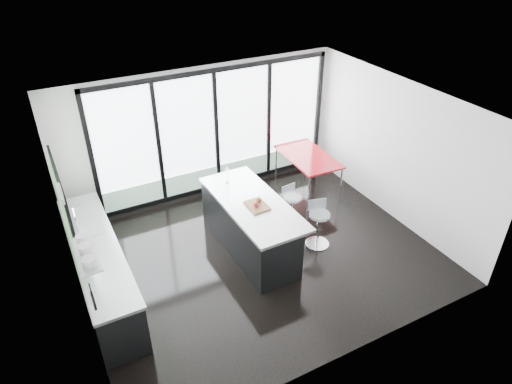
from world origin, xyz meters
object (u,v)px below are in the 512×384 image
bar_stool_near (318,229)px  red_table (307,173)px  bar_stool_far (292,210)px  island (249,225)px

bar_stool_near → red_table: (0.92, 1.78, 0.06)m
bar_stool_near → bar_stool_far: 0.80m
bar_stool_near → island: bearing=169.5°
bar_stool_near → bar_stool_far: bearing=109.3°
island → bar_stool_far: island is taller
red_table → island: bearing=-149.0°
island → red_table: (2.09, 1.26, -0.09)m
red_table → bar_stool_near: bearing=-117.4°
island → bar_stool_near: 1.29m
island → red_table: island is taller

